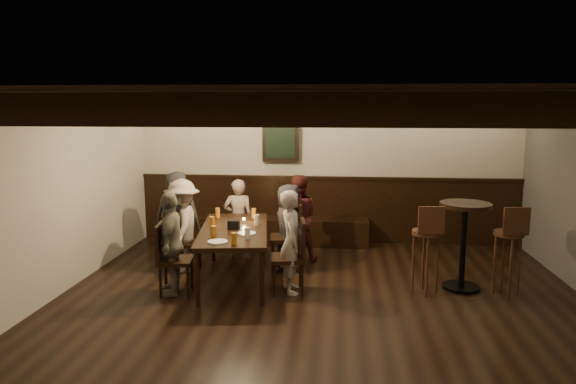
# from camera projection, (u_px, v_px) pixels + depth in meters

# --- Properties ---
(room) EXTENTS (7.00, 7.00, 7.00)m
(room) POSITION_uv_depth(u_px,v_px,m) (306.00, 192.00, 7.61)
(room) COLOR black
(room) RESTS_ON ground
(dining_table) EXTENTS (1.13, 2.03, 0.72)m
(dining_table) POSITION_uv_depth(u_px,v_px,m) (234.00, 233.00, 6.82)
(dining_table) COLOR black
(dining_table) RESTS_ON floor
(chair_left_near) EXTENTS (0.44, 0.44, 0.86)m
(chair_left_near) POSITION_uv_depth(u_px,v_px,m) (186.00, 253.00, 7.31)
(chair_left_near) COLOR black
(chair_left_near) RESTS_ON floor
(chair_left_far) EXTENTS (0.46, 0.46, 0.90)m
(chair_left_far) POSITION_uv_depth(u_px,v_px,m) (175.00, 272.00, 6.42)
(chair_left_far) COLOR black
(chair_left_far) RESTS_ON floor
(chair_right_near) EXTENTS (0.51, 0.51, 0.98)m
(chair_right_near) POSITION_uv_depth(u_px,v_px,m) (287.00, 249.00, 7.36)
(chair_right_near) COLOR black
(chair_right_near) RESTS_ON floor
(chair_right_far) EXTENTS (0.48, 0.48, 0.93)m
(chair_right_far) POSITION_uv_depth(u_px,v_px,m) (289.00, 270.00, 6.47)
(chair_right_far) COLOR black
(chair_right_far) RESTS_ON floor
(person_bench_left) EXTENTS (0.73, 0.53, 1.38)m
(person_bench_left) POSITION_uv_depth(u_px,v_px,m) (177.00, 217.00, 7.67)
(person_bench_left) COLOR #242527
(person_bench_left) RESTS_ON floor
(person_bench_centre) EXTENTS (0.49, 0.36, 1.24)m
(person_bench_centre) POSITION_uv_depth(u_px,v_px,m) (238.00, 219.00, 7.87)
(person_bench_centre) COLOR gray
(person_bench_centre) RESTS_ON floor
(person_bench_right) EXTENTS (0.70, 0.58, 1.32)m
(person_bench_right) POSITION_uv_depth(u_px,v_px,m) (297.00, 218.00, 7.75)
(person_bench_right) COLOR #511D1C
(person_bench_right) RESTS_ON floor
(person_left_near) EXTENTS (0.61, 0.92, 1.33)m
(person_left_near) POSITION_uv_depth(u_px,v_px,m) (183.00, 226.00, 7.24)
(person_left_near) COLOR gray
(person_left_near) RESTS_ON floor
(person_left_far) EXTENTS (0.42, 0.80, 1.29)m
(person_left_far) POSITION_uv_depth(u_px,v_px,m) (171.00, 243.00, 6.35)
(person_left_far) COLOR gray
(person_left_far) RESTS_ON floor
(person_right_near) EXTENTS (0.48, 0.66, 1.25)m
(person_right_near) POSITION_uv_depth(u_px,v_px,m) (289.00, 227.00, 7.31)
(person_right_near) COLOR #252427
(person_right_near) RESTS_ON floor
(person_right_far) EXTENTS (0.38, 0.51, 1.30)m
(person_right_far) POSITION_uv_depth(u_px,v_px,m) (292.00, 242.00, 6.41)
(person_right_far) COLOR #A5988B
(person_right_far) RESTS_ON floor
(pint_a) EXTENTS (0.07, 0.07, 0.14)m
(pint_a) POSITION_uv_depth(u_px,v_px,m) (218.00, 213.00, 7.48)
(pint_a) COLOR #BF7219
(pint_a) RESTS_ON dining_table
(pint_b) EXTENTS (0.07, 0.07, 0.14)m
(pint_b) POSITION_uv_depth(u_px,v_px,m) (254.00, 213.00, 7.45)
(pint_b) COLOR #BF7219
(pint_b) RESTS_ON dining_table
(pint_c) EXTENTS (0.07, 0.07, 0.14)m
(pint_c) POSITION_uv_depth(u_px,v_px,m) (212.00, 222.00, 6.89)
(pint_c) COLOR #BF7219
(pint_c) RESTS_ON dining_table
(pint_d) EXTENTS (0.07, 0.07, 0.14)m
(pint_d) POSITION_uv_depth(u_px,v_px,m) (257.00, 220.00, 7.01)
(pint_d) COLOR silver
(pint_d) RESTS_ON dining_table
(pint_e) EXTENTS (0.07, 0.07, 0.14)m
(pint_e) POSITION_uv_depth(u_px,v_px,m) (214.00, 232.00, 6.35)
(pint_e) COLOR #BF7219
(pint_e) RESTS_ON dining_table
(pint_f) EXTENTS (0.07, 0.07, 0.14)m
(pint_f) POSITION_uv_depth(u_px,v_px,m) (247.00, 233.00, 6.27)
(pint_f) COLOR silver
(pint_f) RESTS_ON dining_table
(pint_g) EXTENTS (0.07, 0.07, 0.14)m
(pint_g) POSITION_uv_depth(u_px,v_px,m) (234.00, 239.00, 6.02)
(pint_g) COLOR #BF7219
(pint_g) RESTS_ON dining_table
(plate_near) EXTENTS (0.24, 0.24, 0.01)m
(plate_near) POSITION_uv_depth(u_px,v_px,m) (218.00, 242.00, 6.12)
(plate_near) COLOR white
(plate_near) RESTS_ON dining_table
(plate_far) EXTENTS (0.24, 0.24, 0.01)m
(plate_far) POSITION_uv_depth(u_px,v_px,m) (247.00, 233.00, 6.53)
(plate_far) COLOR white
(plate_far) RESTS_ON dining_table
(condiment_caddy) EXTENTS (0.15, 0.10, 0.12)m
(condiment_caddy) POSITION_uv_depth(u_px,v_px,m) (234.00, 225.00, 6.76)
(condiment_caddy) COLOR black
(condiment_caddy) RESTS_ON dining_table
(candle) EXTENTS (0.05, 0.05, 0.05)m
(candle) POSITION_uv_depth(u_px,v_px,m) (244.00, 221.00, 7.11)
(candle) COLOR beige
(candle) RESTS_ON dining_table
(high_top_table) EXTENTS (0.64, 0.64, 1.13)m
(high_top_table) POSITION_uv_depth(u_px,v_px,m) (464.00, 233.00, 6.50)
(high_top_table) COLOR black
(high_top_table) RESTS_ON floor
(bar_stool_left) EXTENTS (0.36, 0.38, 1.14)m
(bar_stool_left) POSITION_uv_depth(u_px,v_px,m) (425.00, 260.00, 6.40)
(bar_stool_left) COLOR #3D2513
(bar_stool_left) RESTS_ON floor
(bar_stool_right) EXTENTS (0.36, 0.38, 1.14)m
(bar_stool_right) POSITION_uv_depth(u_px,v_px,m) (507.00, 262.00, 6.35)
(bar_stool_right) COLOR #3D2513
(bar_stool_right) RESTS_ON floor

